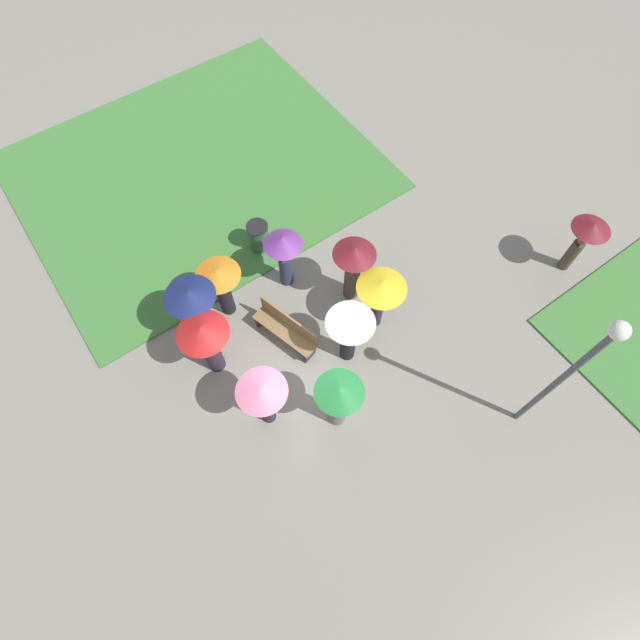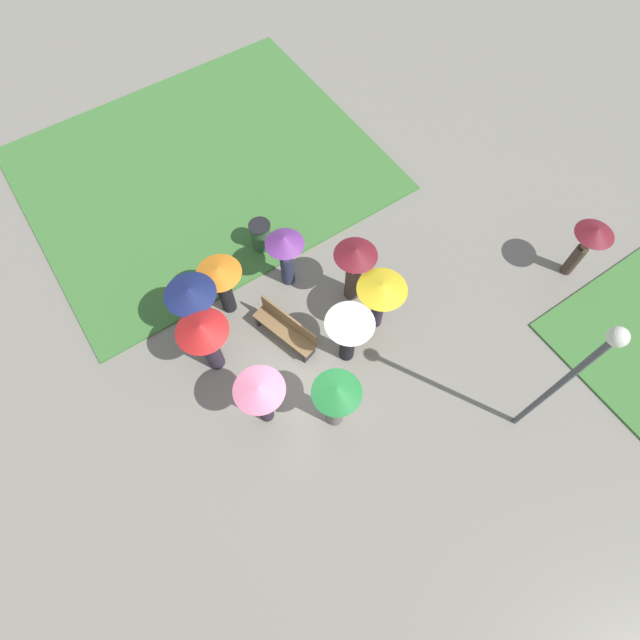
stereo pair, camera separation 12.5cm
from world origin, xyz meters
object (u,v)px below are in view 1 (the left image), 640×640
at_px(park_bench, 287,328).
at_px(crowd_person_pink, 263,397).
at_px(crowd_person_yellow, 381,293).
at_px(crowd_person_white, 350,330).
at_px(lone_walker_far_path, 585,236).
at_px(trash_bin, 259,237).
at_px(crowd_person_red, 206,339).
at_px(crowd_person_orange, 221,283).
at_px(crowd_person_purple, 284,251).
at_px(lamp_post, 574,368).
at_px(crowd_person_navy, 193,305).
at_px(crowd_person_green, 339,398).
at_px(crowd_person_maroon, 353,264).

relative_size(park_bench, crowd_person_pink, 0.94).
distance_m(crowd_person_yellow, crowd_person_white, 1.13).
bearing_deg(lone_walker_far_path, crowd_person_yellow, -149.09).
bearing_deg(trash_bin, crowd_person_yellow, 17.61).
relative_size(crowd_person_red, crowd_person_orange, 1.11).
relative_size(crowd_person_orange, crowd_person_yellow, 0.98).
height_order(park_bench, crowd_person_purple, crowd_person_purple).
distance_m(crowd_person_pink, crowd_person_purple, 3.60).
relative_size(trash_bin, crowd_person_red, 0.46).
relative_size(park_bench, trash_bin, 1.96).
xyz_separation_m(crowd_person_pink, crowd_person_orange, (-2.90, 0.67, -0.12)).
bearing_deg(crowd_person_orange, crowd_person_yellow, 12.12).
height_order(trash_bin, crowd_person_red, crowd_person_red).
bearing_deg(lamp_post, crowd_person_pink, -125.47).
bearing_deg(crowd_person_navy, crowd_person_white, -143.67).
bearing_deg(crowd_person_navy, crowd_person_orange, -82.73).
bearing_deg(trash_bin, crowd_person_pink, -29.72).
distance_m(lamp_post, crowd_person_green, 4.32).
bearing_deg(park_bench, crowd_person_orange, -168.98).
xyz_separation_m(lamp_post, crowd_person_yellow, (-3.74, -1.09, -1.52)).
bearing_deg(crowd_person_green, crowd_person_white, -179.67).
bearing_deg(trash_bin, lone_walker_far_path, 50.38).
distance_m(lamp_post, crowd_person_yellow, 4.18).
xyz_separation_m(crowd_person_yellow, crowd_person_green, (1.42, -2.20, -0.04)).
height_order(crowd_person_purple, lone_walker_far_path, crowd_person_purple).
relative_size(trash_bin, crowd_person_yellow, 0.50).
bearing_deg(crowd_person_orange, trash_bin, 87.69).
height_order(crowd_person_orange, crowd_person_green, crowd_person_green).
relative_size(crowd_person_purple, crowd_person_green, 0.93).
height_order(crowd_person_orange, crowd_person_maroon, crowd_person_maroon).
distance_m(crowd_person_maroon, lone_walker_far_path, 5.65).
height_order(crowd_person_red, crowd_person_maroon, crowd_person_red).
relative_size(park_bench, crowd_person_purple, 0.96).
bearing_deg(lone_walker_far_path, park_bench, -151.00).
bearing_deg(trash_bin, crowd_person_red, -49.07).
xyz_separation_m(park_bench, crowd_person_red, (-0.36, -1.75, 0.92)).
height_order(crowd_person_navy, lone_walker_far_path, crowd_person_navy).
bearing_deg(lamp_post, lone_walker_far_path, 118.90).
bearing_deg(park_bench, lamp_post, 17.76).
xyz_separation_m(crowd_person_yellow, crowd_person_white, (0.30, -1.09, -0.13)).
distance_m(crowd_person_green, crowd_person_white, 1.58).
bearing_deg(park_bench, lone_walker_far_path, 54.81).
xyz_separation_m(park_bench, crowd_person_pink, (1.41, -1.43, 0.86)).
xyz_separation_m(crowd_person_maroon, crowd_person_green, (2.41, -2.19, 0.04)).
bearing_deg(crowd_person_purple, lone_walker_far_path, -157.77).
height_order(lamp_post, trash_bin, lamp_post).
height_order(crowd_person_maroon, crowd_person_purple, crowd_person_maroon).
xyz_separation_m(crowd_person_pink, crowd_person_maroon, (-1.51, 3.42, -0.03)).
relative_size(park_bench, lone_walker_far_path, 1.00).
height_order(lamp_post, crowd_person_white, lamp_post).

